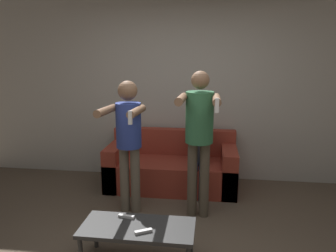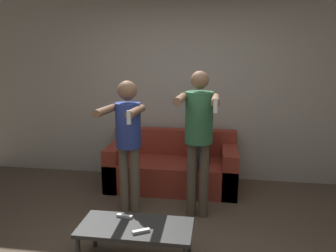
{
  "view_description": "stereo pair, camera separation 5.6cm",
  "coord_description": "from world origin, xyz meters",
  "px_view_note": "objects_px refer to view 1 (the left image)",
  "views": [
    {
      "loc": [
        0.38,
        -2.5,
        1.83
      ],
      "look_at": [
        -0.14,
        1.38,
        0.96
      ],
      "focal_mm": 35.0,
      "sensor_mm": 36.0,
      "label": 1
    },
    {
      "loc": [
        0.43,
        -2.49,
        1.83
      ],
      "look_at": [
        -0.14,
        1.38,
        0.96
      ],
      "focal_mm": 35.0,
      "sensor_mm": 36.0,
      "label": 2
    }
  ],
  "objects_px": {
    "person_standing_left": "(128,133)",
    "person_standing_right": "(199,128)",
    "couch": "(172,168)",
    "coffee_table": "(138,230)",
    "person_seated": "(199,149)",
    "remote_near": "(143,231)",
    "remote_far": "(126,216)"
  },
  "relations": [
    {
      "from": "person_standing_left",
      "to": "person_standing_right",
      "type": "bearing_deg",
      "value": 0.02
    },
    {
      "from": "person_standing_left",
      "to": "remote_far",
      "type": "height_order",
      "value": "person_standing_left"
    },
    {
      "from": "coffee_table",
      "to": "person_standing_right",
      "type": "bearing_deg",
      "value": 62.31
    },
    {
      "from": "remote_near",
      "to": "couch",
      "type": "bearing_deg",
      "value": 89.45
    },
    {
      "from": "person_standing_right",
      "to": "remote_far",
      "type": "relative_size",
      "value": 10.76
    },
    {
      "from": "couch",
      "to": "person_standing_right",
      "type": "bearing_deg",
      "value": -64.71
    },
    {
      "from": "person_seated",
      "to": "remote_far",
      "type": "height_order",
      "value": "person_seated"
    },
    {
      "from": "person_seated",
      "to": "couch",
      "type": "bearing_deg",
      "value": 157.37
    },
    {
      "from": "person_standing_right",
      "to": "couch",
      "type": "bearing_deg",
      "value": 115.29
    },
    {
      "from": "person_standing_right",
      "to": "person_standing_left",
      "type": "bearing_deg",
      "value": -179.98
    },
    {
      "from": "person_standing_right",
      "to": "remote_far",
      "type": "bearing_deg",
      "value": -128.1
    },
    {
      "from": "person_standing_left",
      "to": "coffee_table",
      "type": "distance_m",
      "value": 1.16
    },
    {
      "from": "person_standing_left",
      "to": "coffee_table",
      "type": "relative_size",
      "value": 1.55
    },
    {
      "from": "person_seated",
      "to": "remote_far",
      "type": "relative_size",
      "value": 7.36
    },
    {
      "from": "person_standing_right",
      "to": "remote_near",
      "type": "relative_size",
      "value": 11.13
    },
    {
      "from": "remote_near",
      "to": "person_seated",
      "type": "bearing_deg",
      "value": 76.81
    },
    {
      "from": "person_standing_left",
      "to": "coffee_table",
      "type": "bearing_deg",
      "value": -71.71
    },
    {
      "from": "person_standing_left",
      "to": "couch",
      "type": "bearing_deg",
      "value": 64.74
    },
    {
      "from": "remote_near",
      "to": "person_standing_left",
      "type": "bearing_deg",
      "value": 110.19
    },
    {
      "from": "coffee_table",
      "to": "remote_far",
      "type": "distance_m",
      "value": 0.2
    },
    {
      "from": "person_seated",
      "to": "coffee_table",
      "type": "distance_m",
      "value": 1.7
    },
    {
      "from": "couch",
      "to": "person_standing_left",
      "type": "height_order",
      "value": "person_standing_left"
    },
    {
      "from": "person_seated",
      "to": "remote_far",
      "type": "xyz_separation_m",
      "value": [
        -0.61,
        -1.47,
        -0.24
      ]
    },
    {
      "from": "person_standing_left",
      "to": "person_standing_right",
      "type": "xyz_separation_m",
      "value": [
        0.79,
        0.0,
        0.08
      ]
    },
    {
      "from": "person_standing_right",
      "to": "person_seated",
      "type": "bearing_deg",
      "value": 91.21
    },
    {
      "from": "person_standing_right",
      "to": "remote_near",
      "type": "bearing_deg",
      "value": -111.97
    },
    {
      "from": "couch",
      "to": "person_standing_right",
      "type": "relative_size",
      "value": 1.06
    },
    {
      "from": "coffee_table",
      "to": "remote_near",
      "type": "distance_m",
      "value": 0.13
    },
    {
      "from": "couch",
      "to": "remote_near",
      "type": "height_order",
      "value": "couch"
    },
    {
      "from": "couch",
      "to": "coffee_table",
      "type": "bearing_deg",
      "value": -92.91
    },
    {
      "from": "person_seated",
      "to": "coffee_table",
      "type": "relative_size",
      "value": 1.14
    },
    {
      "from": "couch",
      "to": "remote_far",
      "type": "xyz_separation_m",
      "value": [
        -0.23,
        -1.63,
        0.11
      ]
    }
  ]
}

